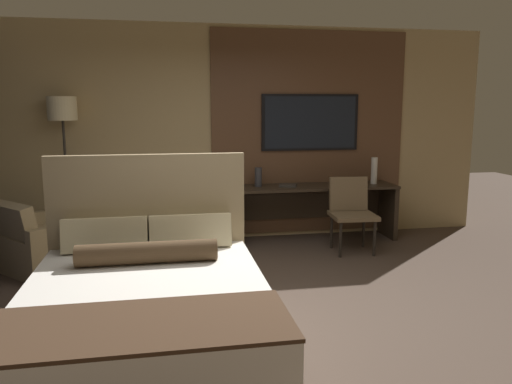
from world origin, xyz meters
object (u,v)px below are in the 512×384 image
at_px(vase_short, 258,177).
at_px(armchair_by_window, 43,245).
at_px(book, 288,186).
at_px(floor_lamp, 63,122).
at_px(desk_chair, 351,207).
at_px(vase_tall, 374,171).
at_px(tv, 310,122).
at_px(bed, 148,310).
at_px(desk, 314,201).

bearing_deg(vase_short, armchair_by_window, -165.35).
bearing_deg(book, floor_lamp, 177.50).
bearing_deg(desk_chair, armchair_by_window, -175.31).
bearing_deg(vase_tall, tv, 162.07).
xyz_separation_m(floor_lamp, book, (2.74, -0.12, -0.83)).
height_order(bed, desk, bed).
bearing_deg(vase_tall, desk, 177.33).
bearing_deg(bed, desk, 53.59).
bearing_deg(vase_tall, armchair_by_window, -171.60).
distance_m(bed, book, 3.28).
bearing_deg(floor_lamp, tv, 3.31).
xyz_separation_m(bed, desk_chair, (2.39, 2.26, 0.20)).
relative_size(tv, vase_tall, 3.73).
bearing_deg(armchair_by_window, vase_short, -118.54).
bearing_deg(desk_chair, bed, -132.96).
bearing_deg(desk_chair, book, 146.60).
bearing_deg(tv, floor_lamp, -176.69).
xyz_separation_m(bed, floor_lamp, (-1.02, 2.89, 1.24)).
distance_m(vase_tall, vase_short, 1.57).
bearing_deg(book, vase_tall, 1.61).
distance_m(desk, armchair_by_window, 3.35).
xyz_separation_m(desk_chair, armchair_by_window, (-3.57, -0.07, -0.28)).
bearing_deg(vase_short, tv, 15.72).
distance_m(desk, vase_short, 0.82).
bearing_deg(book, armchair_by_window, -168.86).
bearing_deg(bed, armchair_by_window, 118.28).
distance_m(tv, vase_short, 1.04).
bearing_deg(book, bed, -121.88).
distance_m(armchair_by_window, vase_tall, 4.19).
relative_size(desk, floor_lamp, 1.15).
distance_m(floor_lamp, vase_tall, 3.99).
relative_size(bed, armchair_by_window, 1.72).
xyz_separation_m(armchair_by_window, vase_tall, (4.10, 0.60, 0.65)).
relative_size(desk, vase_tall, 6.04).
xyz_separation_m(desk, floor_lamp, (-3.11, 0.05, 1.07)).
bearing_deg(tv, desk_chair, -69.74).
height_order(vase_short, book, vase_short).
height_order(tv, vase_tall, tv).
xyz_separation_m(desk_chair, vase_tall, (0.52, 0.54, 0.37)).
bearing_deg(vase_short, desk, -1.28).
relative_size(vase_tall, book, 1.38).
relative_size(bed, floor_lamp, 1.12).
distance_m(vase_short, book, 0.40).
xyz_separation_m(tv, desk_chair, (0.30, -0.80, -1.01)).
bearing_deg(vase_tall, desk_chair, -134.27).
height_order(desk_chair, armchair_by_window, desk_chair).
bearing_deg(armchair_by_window, bed, 165.09).
relative_size(armchair_by_window, vase_short, 4.92).
distance_m(desk_chair, floor_lamp, 3.62).
distance_m(desk, floor_lamp, 3.29).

